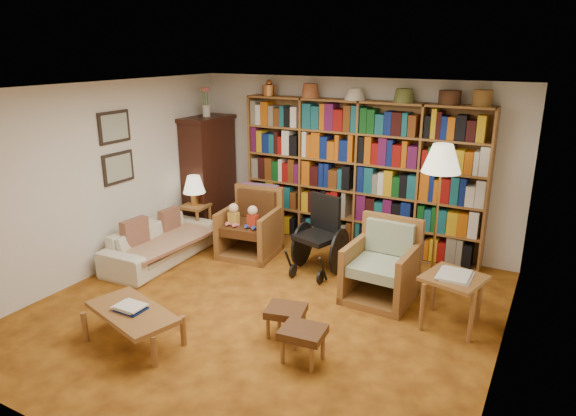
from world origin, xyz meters
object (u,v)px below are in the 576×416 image
Objects in this scene: armchair_sage at (383,268)px; coffee_table at (132,314)px; sofa at (161,242)px; armchair_leather at (253,227)px; side_table_papers at (453,284)px; footstool_b at (303,335)px; footstool_a at (286,313)px; side_table_lamp at (196,214)px; wheelchair at (320,237)px; floor_lamp at (441,164)px.

armchair_sage is 2.92m from coffee_table.
sofa is 1.85× the size of armchair_leather.
side_table_papers reaches higher than footstool_b.
sofa is 3.89× the size of footstool_a.
side_table_lamp reaches higher than coffee_table.
wheelchair is 1.83m from floor_lamp.
armchair_leather is 3.10m from side_table_papers.
wheelchair is at bearing 110.83° from footstool_b.
side_table_lamp is 3.26m from armchair_sage.
coffee_table is at bearing -145.45° from side_table_papers.
side_table_papers is (4.10, -0.81, 0.09)m from side_table_lamp.
footstool_a is at bearing 139.07° from footstool_b.
coffee_table is (0.24, -2.67, -0.07)m from armchair_leather.
armchair_leather is at bearing 168.37° from armchair_sage.
footstool_a is (2.64, -1.87, -0.13)m from side_table_lamp.
wheelchair reaches higher than armchair_leather.
side_table_papers is 1.81m from footstool_a.
armchair_leather is at bearing 165.71° from side_table_papers.
footstool_b is (0.77, -2.03, -0.18)m from wheelchair.
armchair_leather is 1.02× the size of armchair_sage.
sofa is 1.89× the size of armchair_sage.
floor_lamp reaches higher than footstool_b.
floor_lamp reaches higher than armchair_leather.
sofa reaches higher than footstool_b.
armchair_leather is 2.82m from floor_lamp.
footstool_a is (2.54, -0.95, 0.01)m from sofa.
wheelchair reaches higher than side_table_papers.
wheelchair is (2.22, -0.14, 0.06)m from side_table_lamp.
sofa is at bearing -83.79° from side_table_lamp.
armchair_leather is 2.39m from footstool_a.
sofa is at bearing 159.57° from footstool_a.
coffee_table is at bearing -161.83° from footstool_b.
coffee_table is at bearing -84.93° from armchair_leather.
floor_lamp is at bearing 113.45° from side_table_papers.
armchair_sage is 1.71m from footstool_b.
footstool_a is at bearing -144.14° from side_table_papers.
side_table_lamp is 3.83m from floor_lamp.
armchair_sage reaches higher than side_table_lamp.
wheelchair is (-1.00, 0.34, 0.10)m from armchair_sage.
sofa is 3.25× the size of side_table_lamp.
footstool_b is (1.90, -2.13, -0.11)m from armchair_leather.
side_table_papers reaches higher than side_table_lamp.
armchair_leather is at bearing -51.44° from sofa.
side_table_papers is at bearing 50.88° from footstool_b.
side_table_papers is at bearing -19.66° from wheelchair.
armchair_sage is 1.37× the size of side_table_papers.
footstool_a is at bearing 33.05° from coffee_table.
footstool_b is (-0.66, -2.40, -1.26)m from floor_lamp.
floor_lamp is 2.65m from footstool_a.
floor_lamp reaches higher than footstool_a.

